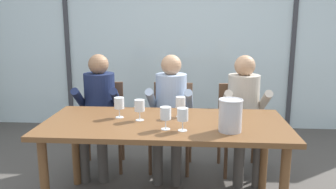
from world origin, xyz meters
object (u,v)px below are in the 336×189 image
wine_glass_center_pour (140,106)px  wine_glass_spare_empty (183,115)px  wine_glass_by_right_taster (181,103)px  person_pale_blue_shirt (170,106)px  wine_glass_near_bucket (166,114)px  chair_left_of_center (172,118)px  ice_bucket_primary (230,115)px  chair_near_curtain (104,118)px  chair_center (239,120)px  person_navy_polo (98,105)px  dining_table (165,131)px  person_beige_jumper (244,107)px  wine_glass_by_left_taster (119,104)px

wine_glass_center_pour → wine_glass_spare_empty: bearing=-34.5°
wine_glass_center_pour → wine_glass_by_right_taster: 0.36m
person_pale_blue_shirt → wine_glass_near_bucket: person_pale_blue_shirt is taller
chair_left_of_center → wine_glass_by_right_taster: 0.80m
ice_bucket_primary → wine_glass_by_right_taster: bearing=136.2°
chair_near_curtain → chair_left_of_center: (0.74, 0.02, 0.00)m
ice_bucket_primary → wine_glass_by_right_taster: size_ratio=1.41×
chair_near_curtain → wine_glass_by_right_taster: 1.15m
wine_glass_center_pour → wine_glass_by_right_taster: size_ratio=1.00×
chair_center → person_navy_polo: (-1.47, -0.15, 0.17)m
dining_table → wine_glass_center_pour: wine_glass_center_pour is taller
person_pale_blue_shirt → wine_glass_center_pour: person_pale_blue_shirt is taller
chair_near_curtain → ice_bucket_primary: bearing=-48.4°
person_navy_polo → person_beige_jumper: same height
wine_glass_by_right_taster → wine_glass_spare_empty: 0.38m
wine_glass_by_right_taster → wine_glass_spare_empty: (0.03, -0.38, 0.00)m
person_pale_blue_shirt → wine_glass_by_right_taster: 0.61m
chair_center → wine_glass_by_left_taster: size_ratio=5.17×
dining_table → wine_glass_by_right_taster: 0.28m
chair_near_curtain → chair_left_of_center: 0.74m
person_pale_blue_shirt → person_beige_jumper: (0.75, 0.00, 0.00)m
dining_table → wine_glass_by_left_taster: size_ratio=11.34×
chair_left_of_center → wine_glass_near_bucket: bearing=-85.7°
person_beige_jumper → wine_glass_by_left_taster: bearing=-153.4°
chair_center → wine_glass_center_pour: bearing=-143.6°
wine_glass_near_bucket → wine_glass_spare_empty: bearing=-10.8°
chair_near_curtain → chair_left_of_center: bearing=-5.9°
person_beige_jumper → wine_glass_spare_empty: size_ratio=7.01×
person_beige_jumper → wine_glass_by_right_taster: person_beige_jumper is taller
chair_center → ice_bucket_primary: (-0.22, -1.08, 0.35)m
chair_near_curtain → chair_center: (1.46, 0.02, 0.00)m
person_navy_polo → person_pale_blue_shirt: bearing=-3.2°
chair_center → wine_glass_spare_empty: bearing=-123.4°
chair_center → person_navy_polo: person_navy_polo is taller
ice_bucket_primary → wine_glass_center_pour: size_ratio=1.41×
chair_center → wine_glass_near_bucket: bearing=-129.1°
person_beige_jumper → ice_bucket_primary: (-0.24, -0.93, 0.18)m
chair_left_of_center → wine_glass_near_bucket: (0.02, -1.07, 0.34)m
chair_near_curtain → person_pale_blue_shirt: bearing=-17.5°
person_navy_polo → ice_bucket_primary: bearing=-40.0°
person_beige_jumper → wine_glass_by_left_taster: 1.31m
wine_glass_near_bucket → wine_glass_by_right_taster: (0.10, 0.35, 0.00)m
chair_left_of_center → wine_glass_by_left_taster: (-0.40, -0.78, 0.34)m
chair_center → person_navy_polo: bearing=179.8°
chair_center → wine_glass_by_right_taster: wine_glass_by_right_taster is taller
dining_table → person_beige_jumper: bearing=44.2°
wine_glass_by_left_taster → wine_glass_by_right_taster: bearing=6.8°
wine_glass_center_pour → wine_glass_spare_empty: (0.36, -0.25, 0.00)m
chair_left_of_center → person_navy_polo: bearing=-165.4°
dining_table → person_beige_jumper: size_ratio=1.62×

